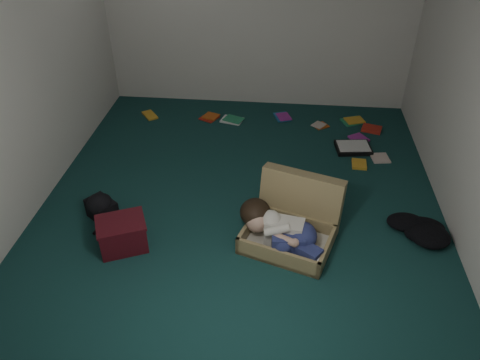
# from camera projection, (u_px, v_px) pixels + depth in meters

# --- Properties ---
(floor) EXTENTS (4.50, 4.50, 0.00)m
(floor) POSITION_uv_depth(u_px,v_px,m) (241.00, 199.00, 4.80)
(floor) COLOR #143C3A
(floor) RESTS_ON ground
(wall_back) EXTENTS (4.50, 0.00, 4.50)m
(wall_back) POSITION_uv_depth(u_px,v_px,m) (259.00, 8.00, 5.87)
(wall_back) COLOR silver
(wall_back) RESTS_ON ground
(wall_front) EXTENTS (4.50, 0.00, 4.50)m
(wall_front) POSITION_uv_depth(u_px,v_px,m) (196.00, 273.00, 2.23)
(wall_front) COLOR silver
(wall_front) RESTS_ON ground
(wall_left) EXTENTS (0.00, 4.50, 4.50)m
(wall_left) POSITION_uv_depth(u_px,v_px,m) (21.00, 72.00, 4.21)
(wall_left) COLOR silver
(wall_left) RESTS_ON ground
(suitcase) EXTENTS (0.96, 0.95, 0.57)m
(suitcase) POSITION_uv_depth(u_px,v_px,m) (293.00, 222.00, 4.26)
(suitcase) COLOR #A18B58
(suitcase) RESTS_ON floor
(person) EXTENTS (0.77, 0.58, 0.35)m
(person) POSITION_uv_depth(u_px,v_px,m) (281.00, 229.00, 4.10)
(person) COLOR silver
(person) RESTS_ON suitcase
(maroon_bin) EXTENTS (0.52, 0.47, 0.29)m
(maroon_bin) POSITION_uv_depth(u_px,v_px,m) (122.00, 234.00, 4.15)
(maroon_bin) COLOR #480E16
(maroon_bin) RESTS_ON floor
(backpack) EXTENTS (0.46, 0.44, 0.22)m
(backpack) POSITION_uv_depth(u_px,v_px,m) (102.00, 209.00, 4.51)
(backpack) COLOR black
(backpack) RESTS_ON floor
(clothing_pile) EXTENTS (0.46, 0.38, 0.14)m
(clothing_pile) POSITION_uv_depth(u_px,v_px,m) (420.00, 227.00, 4.35)
(clothing_pile) COLOR black
(clothing_pile) RESTS_ON floor
(paper_tray) EXTENTS (0.44, 0.35, 0.06)m
(paper_tray) POSITION_uv_depth(u_px,v_px,m) (353.00, 148.00, 5.57)
(paper_tray) COLOR black
(paper_tray) RESTS_ON floor
(book_scatter) EXTENTS (3.16, 1.33, 0.02)m
(book_scatter) POSITION_uv_depth(u_px,v_px,m) (299.00, 130.00, 5.96)
(book_scatter) COLOR gold
(book_scatter) RESTS_ON floor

